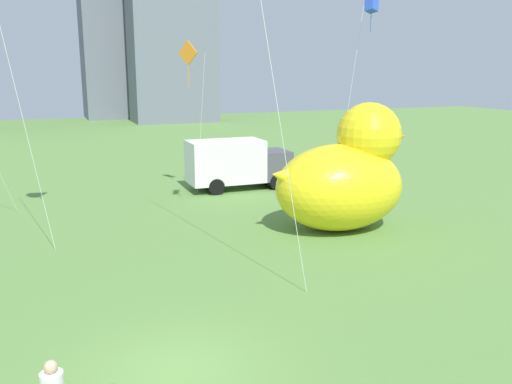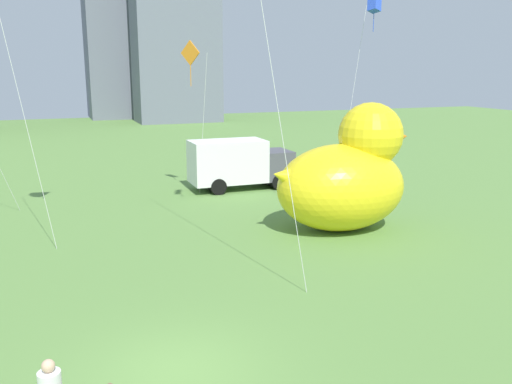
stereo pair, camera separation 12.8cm
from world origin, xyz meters
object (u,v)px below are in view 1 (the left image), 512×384
at_px(giant_inflatable_duck, 344,176).
at_px(kite_orange, 189,58).
at_px(box_truck, 236,164).
at_px(kite_blue, 371,3).

distance_m(giant_inflatable_duck, kite_orange, 10.83).
height_order(box_truck, kite_orange, kite_orange).
xyz_separation_m(kite_blue, kite_orange, (-11.61, -1.10, -3.27)).
height_order(kite_blue, kite_orange, kite_blue).
relative_size(box_truck, kite_orange, 0.71).
bearing_deg(kite_orange, kite_blue, 5.39).
bearing_deg(kite_blue, box_truck, -178.85).
bearing_deg(box_truck, kite_orange, -162.38).
height_order(giant_inflatable_duck, box_truck, giant_inflatable_duck).
relative_size(giant_inflatable_duck, box_truck, 1.12).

